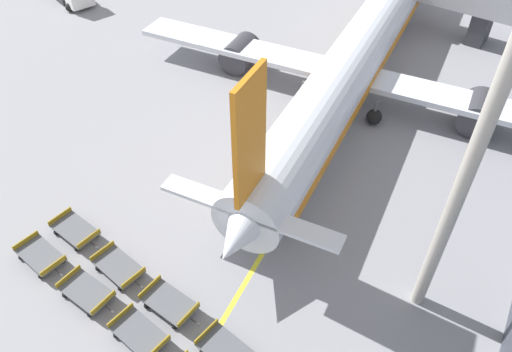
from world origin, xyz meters
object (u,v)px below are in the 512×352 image
baggage_dolly_row_near_col_a (41,256)px  airplane (355,60)px  baggage_dolly_row_near_col_b (87,292)px  baggage_dolly_row_near_col_c (139,334)px  baggage_dolly_row_mid_a_col_c (169,303)px  baggage_dolly_row_mid_a_col_d (227,351)px  baggage_dolly_row_mid_a_col_a (75,230)px  baggage_dolly_row_mid_a_col_b (118,267)px  apron_light_mast (498,94)px

baggage_dolly_row_near_col_a → airplane: bearing=71.3°
baggage_dolly_row_near_col_b → baggage_dolly_row_near_col_c: 4.15m
baggage_dolly_row_mid_a_col_c → baggage_dolly_row_mid_a_col_d: bearing=-10.0°
airplane → baggage_dolly_row_near_col_b: size_ratio=12.26×
baggage_dolly_row_near_col_a → baggage_dolly_row_near_col_b: same height
baggage_dolly_row_mid_a_col_a → baggage_dolly_row_mid_a_col_c: same height
baggage_dolly_row_near_col_c → baggage_dolly_row_mid_a_col_b: 4.60m
apron_light_mast → baggage_dolly_row_near_col_c: bearing=-140.4°
baggage_dolly_row_mid_a_col_d → baggage_dolly_row_mid_a_col_a: bearing=171.2°
baggage_dolly_row_near_col_c → baggage_dolly_row_mid_a_col_b: size_ratio=1.00×
baggage_dolly_row_near_col_c → apron_light_mast: size_ratio=0.15×
baggage_dolly_row_near_col_c → baggage_dolly_row_mid_a_col_c: bearing=84.7°
baggage_dolly_row_mid_a_col_c → baggage_dolly_row_mid_a_col_d: 4.24m
baggage_dolly_row_mid_a_col_d → baggage_dolly_row_mid_a_col_b: bearing=172.0°
baggage_dolly_row_near_col_a → baggage_dolly_row_mid_a_col_b: 4.77m
baggage_dolly_row_near_col_c → baggage_dolly_row_mid_a_col_d: bearing=18.7°
airplane → baggage_dolly_row_near_col_c: size_ratio=12.17×
baggage_dolly_row_near_col_c → airplane: bearing=89.0°
apron_light_mast → baggage_dolly_row_mid_a_col_d: bearing=-131.7°
airplane → baggage_dolly_row_mid_a_col_d: size_ratio=12.16×
apron_light_mast → baggage_dolly_row_mid_a_col_b: bearing=-155.7°
baggage_dolly_row_near_col_b → baggage_dolly_row_mid_a_col_d: (8.51, 1.01, 0.00)m
baggage_dolly_row_mid_a_col_a → baggage_dolly_row_mid_a_col_d: 12.44m
baggage_dolly_row_mid_a_col_a → baggage_dolly_row_mid_a_col_b: same height
baggage_dolly_row_mid_a_col_b → baggage_dolly_row_mid_a_col_c: bearing=-6.0°
baggage_dolly_row_mid_a_col_d → apron_light_mast: apron_light_mast is taller
baggage_dolly_row_near_col_a → baggage_dolly_row_near_col_c: 8.28m
baggage_dolly_row_near_col_a → baggage_dolly_row_mid_a_col_b: bearing=20.8°
baggage_dolly_row_mid_a_col_b → baggage_dolly_row_mid_a_col_d: same height
baggage_dolly_row_mid_a_col_c → baggage_dolly_row_mid_a_col_d: (4.18, -0.74, 0.00)m
baggage_dolly_row_near_col_c → baggage_dolly_row_mid_a_col_b: (-3.77, 2.64, 0.00)m
baggage_dolly_row_mid_a_col_c → baggage_dolly_row_mid_a_col_d: same height
baggage_dolly_row_near_col_a → baggage_dolly_row_mid_a_col_a: same height
baggage_dolly_row_mid_a_col_a → apron_light_mast: bearing=17.6°
baggage_dolly_row_mid_a_col_a → baggage_dolly_row_near_col_a: bearing=-97.2°
airplane → baggage_dolly_row_mid_a_col_a: size_ratio=12.19×
baggage_dolly_row_mid_a_col_d → airplane: bearing=98.8°
baggage_dolly_row_near_col_c → apron_light_mast: apron_light_mast is taller
airplane → baggage_dolly_row_mid_a_col_b: bearing=-100.0°
baggage_dolly_row_mid_a_col_a → baggage_dolly_row_mid_a_col_b: bearing=-10.2°
baggage_dolly_row_near_col_a → baggage_dolly_row_mid_a_col_d: size_ratio=1.00×
baggage_dolly_row_mid_a_col_a → baggage_dolly_row_near_col_b: bearing=-37.5°
baggage_dolly_row_near_col_b → baggage_dolly_row_mid_a_col_c: size_ratio=1.00×
baggage_dolly_row_mid_a_col_a → apron_light_mast: 24.23m
baggage_dolly_row_near_col_b → apron_light_mast: bearing=30.1°
airplane → baggage_dolly_row_near_col_a: (-8.71, -25.72, -2.53)m
apron_light_mast → baggage_dolly_row_mid_a_col_a: bearing=-162.4°
baggage_dolly_row_mid_a_col_c → airplane: bearing=89.3°
baggage_dolly_row_near_col_a → baggage_dolly_row_near_col_b: size_ratio=1.01×
baggage_dolly_row_near_col_b → baggage_dolly_row_mid_a_col_c: (4.33, 1.74, 0.00)m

